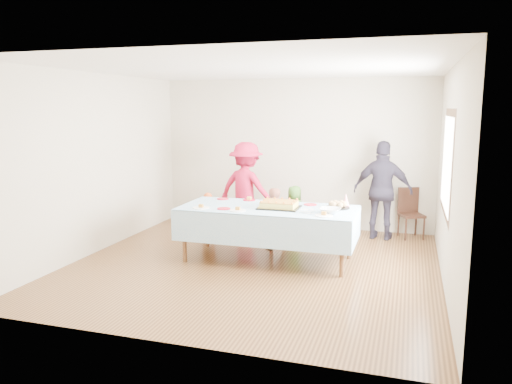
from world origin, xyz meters
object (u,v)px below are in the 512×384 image
(birthday_cake, at_px, (279,205))
(adult_left, at_px, (246,189))
(party_table, at_px, (268,211))
(dining_chair, at_px, (410,210))

(birthday_cake, relative_size, adult_left, 0.35)
(party_table, xyz_separation_m, dining_chair, (1.95, 1.99, -0.25))
(dining_chair, bearing_deg, party_table, -158.02)
(party_table, height_order, adult_left, adult_left)
(dining_chair, distance_m, adult_left, 2.81)
(birthday_cake, distance_m, adult_left, 1.63)
(party_table, distance_m, birthday_cake, 0.20)
(birthday_cake, xyz_separation_m, dining_chair, (1.78, 1.99, -0.36))
(adult_left, bearing_deg, dining_chair, -154.98)
(party_table, height_order, dining_chair, dining_chair)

